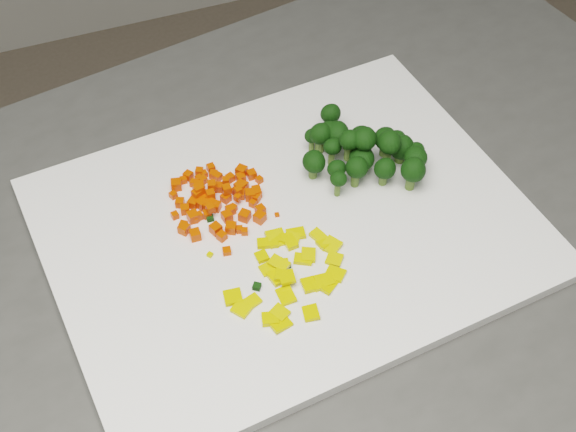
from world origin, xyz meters
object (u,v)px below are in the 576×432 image
object	(u,v)px
pepper_pile	(278,268)
cutting_board	(288,226)
broccoli_pile	(366,144)
carrot_pile	(216,192)

from	to	relation	value
pepper_pile	cutting_board	bearing A→B (deg)	60.70
cutting_board	broccoli_pile	bearing A→B (deg)	24.12
carrot_pile	pepper_pile	distance (m)	0.11
pepper_pile	broccoli_pile	world-z (taller)	broccoli_pile
cutting_board	carrot_pile	distance (m)	0.08
broccoli_pile	carrot_pile	bearing A→B (deg)	178.34
cutting_board	pepper_pile	bearing A→B (deg)	-119.30
cutting_board	carrot_pile	size ratio (longest dim) A/B	4.50
carrot_pile	broccoli_pile	world-z (taller)	broccoli_pile
carrot_pile	pepper_pile	bearing A→B (deg)	-76.18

